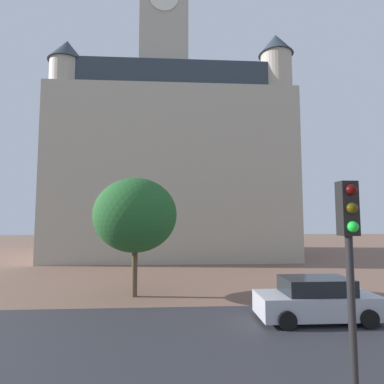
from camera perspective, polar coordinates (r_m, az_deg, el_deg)
name	(u,v)px	position (r m, az deg, el deg)	size (l,w,h in m)	color
ground_plane	(195,320)	(12.41, 0.59, -22.57)	(120.00, 120.00, 0.00)	brown
street_asphalt_strip	(200,341)	(10.50, 1.45, -25.93)	(120.00, 7.39, 0.00)	#2D2D33
landmark_building	(172,161)	(33.06, -3.71, 5.66)	(22.22, 14.86, 34.43)	#B2A893
car_silver	(316,300)	(12.92, 22.04, -18.09)	(4.37, 1.95, 1.57)	#B2B2BC
traffic_light_pole	(350,261)	(5.74, 27.27, -11.31)	(0.28, 0.34, 4.39)	black
tree_curb_far	(135,215)	(15.44, -10.44, -4.23)	(4.08, 4.08, 5.77)	brown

